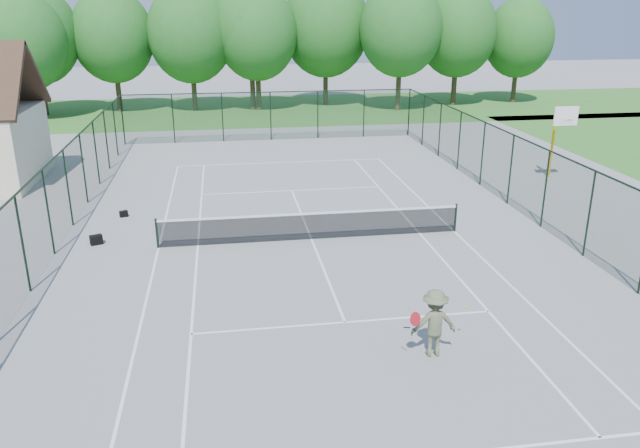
{
  "coord_description": "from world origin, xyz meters",
  "views": [
    {
      "loc": [
        -3.01,
        -21.18,
        8.18
      ],
      "look_at": [
        0.0,
        -2.0,
        1.3
      ],
      "focal_mm": 35.0,
      "sensor_mm": 36.0,
      "label": 1
    }
  ],
  "objects": [
    {
      "name": "ground",
      "position": [
        0.0,
        0.0,
        0.0
      ],
      "size": [
        140.0,
        140.0,
        0.0
      ],
      "primitive_type": "plane",
      "color": "gray",
      "rests_on": "ground"
    },
    {
      "name": "grass_far",
      "position": [
        0.0,
        30.0,
        0.01
      ],
      "size": [
        80.0,
        16.0,
        0.01
      ],
      "primitive_type": "cube",
      "color": "#3B7C2D",
      "rests_on": "ground"
    },
    {
      "name": "court_lines",
      "position": [
        0.0,
        0.0,
        0.0
      ],
      "size": [
        11.05,
        23.85,
        0.01
      ],
      "color": "white",
      "rests_on": "ground"
    },
    {
      "name": "tennis_net",
      "position": [
        0.0,
        0.0,
        0.58
      ],
      "size": [
        11.08,
        0.08,
        1.1
      ],
      "color": "black",
      "rests_on": "ground"
    },
    {
      "name": "fence_enclosure",
      "position": [
        0.0,
        0.0,
        1.56
      ],
      "size": [
        18.05,
        36.05,
        3.02
      ],
      "color": "#14311C",
      "rests_on": "ground"
    },
    {
      "name": "tree_line_far",
      "position": [
        0.0,
        30.0,
        5.99
      ],
      "size": [
        39.4,
        6.4,
        9.7
      ],
      "color": "#433420",
      "rests_on": "ground"
    },
    {
      "name": "basketball_goal",
      "position": [
        12.94,
        6.31,
        2.57
      ],
      "size": [
        1.2,
        1.43,
        3.65
      ],
      "color": "#CC9402",
      "rests_on": "ground"
    },
    {
      "name": "sports_bag_a",
      "position": [
        -7.72,
        0.72,
        0.17
      ],
      "size": [
        0.49,
        0.39,
        0.34
      ],
      "primitive_type": "cube",
      "rotation": [
        0.0,
        0.0,
        0.37
      ],
      "color": "black",
      "rests_on": "ground"
    },
    {
      "name": "sports_bag_b",
      "position": [
        -7.17,
        3.75,
        0.12
      ],
      "size": [
        0.37,
        0.3,
        0.25
      ],
      "primitive_type": "cube",
      "rotation": [
        0.0,
        0.0,
        0.39
      ],
      "color": "black",
      "rests_on": "ground"
    },
    {
      "name": "tennis_player",
      "position": [
        1.81,
        -8.33,
        0.87
      ],
      "size": [
        1.85,
        0.84,
        1.73
      ],
      "color": "#5A6143",
      "rests_on": "ground"
    }
  ]
}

